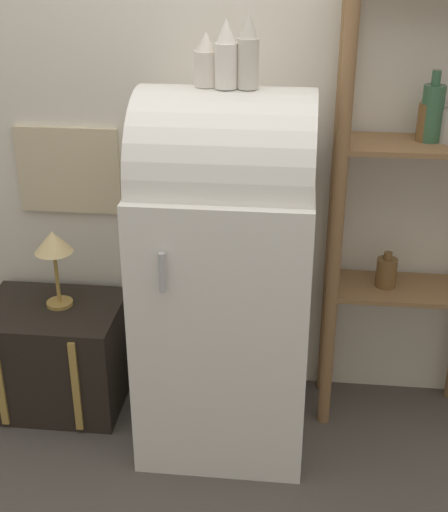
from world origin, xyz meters
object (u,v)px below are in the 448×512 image
Objects in this scene: vase_left at (206,61)px; suitcase_trunk at (55,354)px; vase_right at (248,53)px; vase_center at (225,56)px; desk_lamp at (54,248)px; refrigerator at (226,267)px.

suitcase_trunk is at bearing 174.11° from vase_left.
vase_left is 0.15m from vase_right.
vase_left is (0.68, -0.07, 1.27)m from suitcase_trunk.
vase_center is at bearing -7.31° from suitcase_trunk.
vase_left is at bearing -8.76° from desk_lamp.
refrigerator is 6.23× the size of vase_center.
vase_left is 0.80× the size of vase_center.
suitcase_trunk is 2.55× the size of vase_center.
desk_lamp is (-0.72, 0.11, -0.00)m from refrigerator.
suitcase_trunk is 1.54m from vase_right.
refrigerator is at bearing 75.35° from vase_center.
vase_right reaches higher than desk_lamp.
vase_center is (-0.00, -0.01, 0.79)m from refrigerator.
refrigerator is at bearing -8.77° from desk_lamp.
vase_center reaches higher than refrigerator.
vase_right is at bearing -8.57° from refrigerator.
vase_left reaches higher than refrigerator.
vase_center is at bearing -20.98° from vase_left.
desk_lamp is at bearing 171.23° from refrigerator.
vase_left is at bearing 171.29° from vase_right.
vase_center is 0.08m from vase_right.
desk_lamp is at bearing 40.19° from suitcase_trunk.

